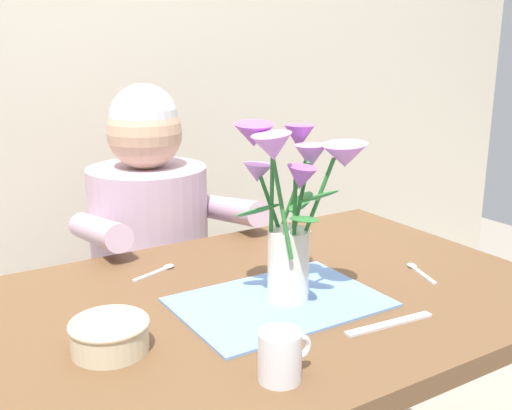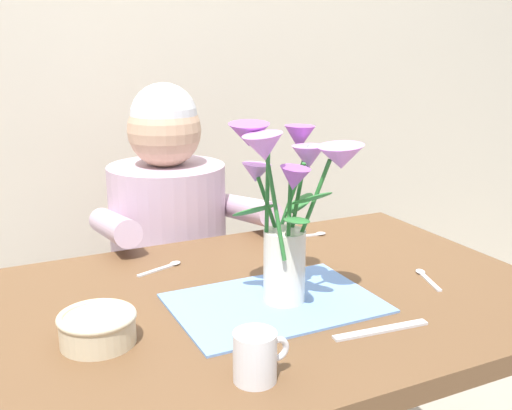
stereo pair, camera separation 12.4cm
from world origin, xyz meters
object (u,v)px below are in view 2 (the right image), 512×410
at_px(dinner_knife, 381,330).
at_px(coffee_cup, 256,356).
at_px(ceramic_bowl, 97,327).
at_px(flower_vase, 288,201).
at_px(seated_person, 171,275).

distance_m(dinner_knife, coffee_cup, 0.28).
distance_m(ceramic_bowl, dinner_knife, 0.50).
relative_size(ceramic_bowl, coffee_cup, 1.46).
xyz_separation_m(ceramic_bowl, dinner_knife, (0.47, -0.18, -0.03)).
bearing_deg(dinner_knife, flower_vase, 122.45).
xyz_separation_m(flower_vase, dinner_knife, (0.09, -0.18, -0.21)).
distance_m(flower_vase, ceramic_bowl, 0.42).
xyz_separation_m(seated_person, coffee_cup, (-0.15, -0.90, 0.22)).
height_order(seated_person, coffee_cup, seated_person).
bearing_deg(flower_vase, seated_person, 92.71).
distance_m(seated_person, flower_vase, 0.77).
bearing_deg(ceramic_bowl, coffee_cup, -49.09).
distance_m(seated_person, coffee_cup, 0.93).
bearing_deg(seated_person, dinner_knife, -81.21).
distance_m(seated_person, dinner_knife, 0.88).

